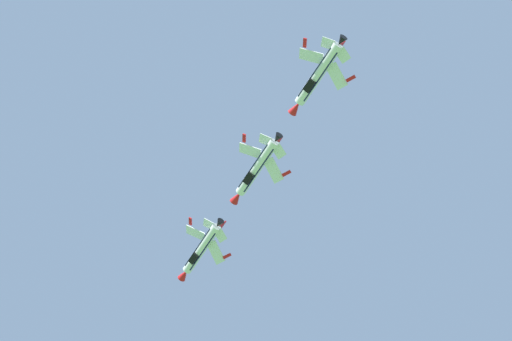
% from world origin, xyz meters
% --- Properties ---
extents(fighter_jet_lead, '(9.01, 15.96, 5.80)m').
position_xyz_m(fighter_jet_lead, '(24.99, 94.26, 119.04)').
color(fighter_jet_lead, white).
extents(fighter_jet_left_wing, '(9.37, 15.96, 5.42)m').
position_xyz_m(fighter_jet_left_wing, '(27.37, 73.14, 118.25)').
color(fighter_jet_left_wing, white).
extents(fighter_jet_right_wing, '(9.48, 15.96, 5.35)m').
position_xyz_m(fighter_jet_right_wing, '(30.31, 54.12, 120.84)').
color(fighter_jet_right_wing, white).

